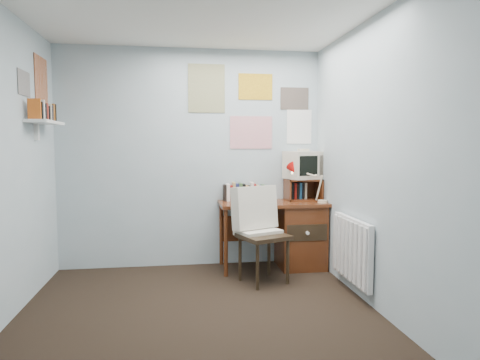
{
  "coord_description": "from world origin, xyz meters",
  "views": [
    {
      "loc": [
        -0.17,
        -3.21,
        1.41
      ],
      "look_at": [
        0.45,
        0.93,
        1.06
      ],
      "focal_mm": 32.0,
      "sensor_mm": 36.0,
      "label": 1
    }
  ],
  "objects_px": {
    "desk_chair": "(264,236)",
    "crt_tv": "(303,164)",
    "desk": "(295,232)",
    "tv_riser": "(303,189)",
    "wall_shelf": "(45,122)",
    "desk_lamp": "(323,185)",
    "radiator": "(352,250)"
  },
  "relations": [
    {
      "from": "desk_chair",
      "to": "crt_tv",
      "type": "height_order",
      "value": "crt_tv"
    },
    {
      "from": "desk",
      "to": "desk_chair",
      "type": "xyz_separation_m",
      "value": [
        -0.47,
        -0.49,
        0.07
      ]
    },
    {
      "from": "tv_riser",
      "to": "wall_shelf",
      "type": "height_order",
      "value": "wall_shelf"
    },
    {
      "from": "desk",
      "to": "desk_lamp",
      "type": "bearing_deg",
      "value": -29.08
    },
    {
      "from": "desk_chair",
      "to": "radiator",
      "type": "xyz_separation_m",
      "value": [
        0.76,
        -0.44,
        -0.06
      ]
    },
    {
      "from": "tv_riser",
      "to": "wall_shelf",
      "type": "bearing_deg",
      "value": -169.68
    },
    {
      "from": "crt_tv",
      "to": "wall_shelf",
      "type": "distance_m",
      "value": 2.78
    },
    {
      "from": "desk_lamp",
      "to": "desk",
      "type": "bearing_deg",
      "value": 166.35
    },
    {
      "from": "tv_riser",
      "to": "wall_shelf",
      "type": "distance_m",
      "value": 2.83
    },
    {
      "from": "tv_riser",
      "to": "radiator",
      "type": "distance_m",
      "value": 1.15
    },
    {
      "from": "crt_tv",
      "to": "desk_chair",
      "type": "bearing_deg",
      "value": -151.45
    },
    {
      "from": "crt_tv",
      "to": "wall_shelf",
      "type": "xyz_separation_m",
      "value": [
        -2.7,
        -0.51,
        0.43
      ]
    },
    {
      "from": "desk_chair",
      "to": "wall_shelf",
      "type": "xyz_separation_m",
      "value": [
        -2.1,
        0.11,
        1.14
      ]
    },
    {
      "from": "desk_chair",
      "to": "radiator",
      "type": "relative_size",
      "value": 1.19
    },
    {
      "from": "desk_chair",
      "to": "crt_tv",
      "type": "xyz_separation_m",
      "value": [
        0.6,
        0.62,
        0.71
      ]
    },
    {
      "from": "wall_shelf",
      "to": "crt_tv",
      "type": "bearing_deg",
      "value": 10.72
    },
    {
      "from": "desk_chair",
      "to": "desk_lamp",
      "type": "relative_size",
      "value": 2.39
    },
    {
      "from": "desk",
      "to": "desk_chair",
      "type": "height_order",
      "value": "desk_chair"
    },
    {
      "from": "radiator",
      "to": "wall_shelf",
      "type": "height_order",
      "value": "wall_shelf"
    },
    {
      "from": "desk_chair",
      "to": "desk_lamp",
      "type": "bearing_deg",
      "value": 3.34
    },
    {
      "from": "radiator",
      "to": "wall_shelf",
      "type": "distance_m",
      "value": 3.15
    },
    {
      "from": "crt_tv",
      "to": "desk",
      "type": "bearing_deg",
      "value": -151.15
    },
    {
      "from": "desk_lamp",
      "to": "radiator",
      "type": "height_order",
      "value": "desk_lamp"
    },
    {
      "from": "desk",
      "to": "radiator",
      "type": "height_order",
      "value": "desk"
    },
    {
      "from": "desk_chair",
      "to": "tv_riser",
      "type": "distance_m",
      "value": 0.94
    },
    {
      "from": "desk",
      "to": "tv_riser",
      "type": "relative_size",
      "value": 3.0
    },
    {
      "from": "desk_chair",
      "to": "radiator",
      "type": "distance_m",
      "value": 0.88
    },
    {
      "from": "desk",
      "to": "radiator",
      "type": "distance_m",
      "value": 0.97
    },
    {
      "from": "crt_tv",
      "to": "wall_shelf",
      "type": "height_order",
      "value": "wall_shelf"
    },
    {
      "from": "desk_lamp",
      "to": "wall_shelf",
      "type": "relative_size",
      "value": 0.64
    },
    {
      "from": "desk",
      "to": "wall_shelf",
      "type": "height_order",
      "value": "wall_shelf"
    },
    {
      "from": "desk",
      "to": "crt_tv",
      "type": "distance_m",
      "value": 0.8
    }
  ]
}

